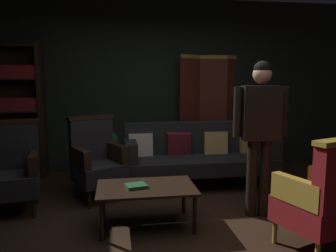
# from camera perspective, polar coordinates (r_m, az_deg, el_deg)

# --- Properties ---
(ground_plane) EXTENTS (10.00, 10.00, 0.00)m
(ground_plane) POSITION_cam_1_polar(r_m,az_deg,el_deg) (3.56, 2.09, -17.17)
(ground_plane) COLOR black
(back_wall) EXTENTS (7.20, 0.10, 2.80)m
(back_wall) POSITION_cam_1_polar(r_m,az_deg,el_deg) (5.65, -2.62, 6.85)
(back_wall) COLOR black
(back_wall) RESTS_ON ground_plane
(folding_screen) EXTENTS (1.69, 0.43, 1.90)m
(folding_screen) POSITION_cam_1_polar(r_m,az_deg,el_deg) (5.88, 9.49, 2.75)
(folding_screen) COLOR #5B2319
(folding_screen) RESTS_ON ground_plane
(bookshelf) EXTENTS (0.90, 0.32, 2.05)m
(bookshelf) POSITION_cam_1_polar(r_m,az_deg,el_deg) (5.59, -24.79, 2.74)
(bookshelf) COLOR black
(bookshelf) RESTS_ON ground_plane
(velvet_couch) EXTENTS (2.12, 0.78, 0.88)m
(velvet_couch) POSITION_cam_1_polar(r_m,az_deg,el_deg) (4.88, 5.21, -4.54)
(velvet_couch) COLOR black
(velvet_couch) RESTS_ON ground_plane
(coffee_table) EXTENTS (1.00, 0.64, 0.42)m
(coffee_table) POSITION_cam_1_polar(r_m,az_deg,el_deg) (3.53, -3.71, -10.87)
(coffee_table) COLOR black
(coffee_table) RESTS_ON ground_plane
(armchair_gilt_accent) EXTENTS (0.74, 0.73, 1.04)m
(armchair_gilt_accent) POSITION_cam_1_polar(r_m,az_deg,el_deg) (3.27, 24.59, -11.03)
(armchair_gilt_accent) COLOR #B78E33
(armchair_gilt_accent) RESTS_ON ground_plane
(armchair_wing_left) EXTENTS (0.66, 0.65, 1.04)m
(armchair_wing_left) POSITION_cam_1_polar(r_m,az_deg,el_deg) (4.25, -24.84, -6.69)
(armchair_wing_left) COLOR black
(armchair_wing_left) RESTS_ON ground_plane
(armchair_wing_right) EXTENTS (0.77, 0.77, 1.04)m
(armchair_wing_right) POSITION_cam_1_polar(r_m,az_deg,el_deg) (4.39, -11.97, -5.66)
(armchair_wing_right) COLOR black
(armchair_wing_right) RESTS_ON ground_plane
(standing_figure) EXTENTS (0.59, 0.26, 1.70)m
(standing_figure) POSITION_cam_1_polar(r_m,az_deg,el_deg) (3.77, 15.34, 0.26)
(standing_figure) COLOR black
(standing_figure) RESTS_ON ground_plane
(potted_plant) EXTENTS (0.46, 0.46, 0.75)m
(potted_plant) POSITION_cam_1_polar(r_m,az_deg,el_deg) (5.10, -10.26, -4.41)
(potted_plant) COLOR brown
(potted_plant) RESTS_ON ground_plane
(book_green_cloth) EXTENTS (0.23, 0.21, 0.03)m
(book_green_cloth) POSITION_cam_1_polar(r_m,az_deg,el_deg) (3.49, -5.41, -10.04)
(book_green_cloth) COLOR #1E4C28
(book_green_cloth) RESTS_ON coffee_table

